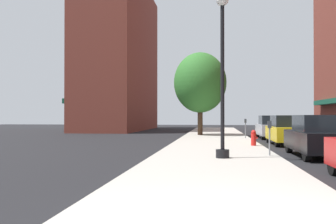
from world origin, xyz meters
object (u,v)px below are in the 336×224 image
at_px(car_silver, 271,127).
at_px(parking_meter_far, 270,134).
at_px(lamppost, 222,72).
at_px(parking_meter_near, 245,126).
at_px(tree_near, 200,83).
at_px(fire_hydrant, 254,138).
at_px(car_black, 318,137).
at_px(car_yellow, 287,131).

bearing_deg(car_silver, parking_meter_far, -97.53).
relative_size(lamppost, car_silver, 1.37).
distance_m(lamppost, parking_meter_near, 12.55).
height_order(tree_near, car_silver, tree_near).
distance_m(fire_hydrant, car_black, 4.49).
height_order(lamppost, car_black, lamppost).
relative_size(car_black, car_yellow, 1.00).
bearing_deg(lamppost, car_silver, 74.90).
height_order(parking_meter_near, car_silver, car_silver).
bearing_deg(car_yellow, tree_near, 124.73).
bearing_deg(lamppost, parking_meter_near, 81.65).
xyz_separation_m(lamppost, fire_hydrant, (1.68, 5.77, -2.68)).
xyz_separation_m(parking_meter_near, tree_near, (-3.23, 3.87, 3.33)).
xyz_separation_m(lamppost, car_black, (3.74, 1.79, -2.39)).
bearing_deg(car_silver, fire_hydrant, -103.17).
height_order(fire_hydrant, car_yellow, car_yellow).
height_order(lamppost, parking_meter_near, lamppost).
relative_size(lamppost, fire_hydrant, 7.47).
bearing_deg(car_yellow, parking_meter_near, 116.93).
bearing_deg(fire_hydrant, car_black, -62.57).
bearing_deg(car_yellow, car_silver, 92.07).
bearing_deg(car_black, parking_meter_near, 100.81).
distance_m(fire_hydrant, parking_meter_near, 6.46).
height_order(fire_hydrant, parking_meter_far, parking_meter_far).
distance_m(tree_near, car_silver, 6.62).
height_order(parking_meter_far, car_black, car_black).
xyz_separation_m(tree_near, car_black, (5.18, -14.29, -3.47)).
bearing_deg(fire_hydrant, car_silver, 75.71).
bearing_deg(lamppost, car_yellow, 64.94).
height_order(lamppost, car_yellow, lamppost).
relative_size(fire_hydrant, tree_near, 0.12).
bearing_deg(car_black, fire_hydrant, 117.64).
height_order(lamppost, parking_meter_far, lamppost).
height_order(lamppost, fire_hydrant, lamppost).
distance_m(parking_meter_far, car_silver, 12.97).
height_order(fire_hydrant, tree_near, tree_near).
xyz_separation_m(parking_meter_far, car_black, (1.95, 0.75, -0.14)).
height_order(parking_meter_near, car_black, car_black).
xyz_separation_m(lamppost, car_silver, (3.74, 13.87, -2.39)).
bearing_deg(parking_meter_near, tree_near, 129.83).
relative_size(lamppost, parking_meter_near, 4.50).
bearing_deg(parking_meter_near, car_silver, 40.33).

